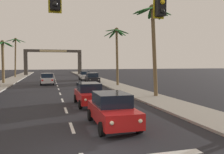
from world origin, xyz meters
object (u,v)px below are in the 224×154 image
at_px(sedan_parked_nearest_kerb, 92,78).
at_px(palm_left_farthest, 16,49).
at_px(palm_right_third, 117,44).
at_px(town_gateway_arch, 53,59).
at_px(sedan_third_in_queue, 89,94).
at_px(sedan_lead_at_stop_bar, 112,109).
at_px(palm_right_second, 153,30).
at_px(sedan_oncoming_far, 47,79).
at_px(palm_left_third, 3,53).
at_px(traffic_signal_mast, 162,18).
at_px(sedan_parked_mid_kerb, 85,76).

xyz_separation_m(sedan_parked_nearest_kerb, palm_left_farthest, (-13.35, 18.43, 5.38)).
distance_m(palm_right_third, town_gateway_arch, 33.49).
height_order(sedan_third_in_queue, sedan_parked_nearest_kerb, same).
distance_m(sedan_lead_at_stop_bar, palm_right_second, 11.75).
relative_size(sedan_oncoming_far, palm_left_third, 0.67).
xyz_separation_m(traffic_signal_mast, sedan_lead_at_stop_bar, (-0.89, 3.49, -3.94)).
bearing_deg(town_gateway_arch, traffic_signal_mast, -87.03).
height_order(palm_right_second, town_gateway_arch, palm_right_second).
bearing_deg(palm_left_farthest, palm_right_second, -64.44).
relative_size(sedan_third_in_queue, palm_right_third, 0.56).
xyz_separation_m(traffic_signal_mast, town_gateway_arch, (-2.87, 55.33, -0.44)).
distance_m(traffic_signal_mast, sedan_lead_at_stop_bar, 5.34).
bearing_deg(palm_right_third, palm_left_farthest, 124.68).
xyz_separation_m(traffic_signal_mast, sedan_third_in_queue, (-1.03, 9.63, -3.94)).
height_order(sedan_lead_at_stop_bar, sedan_third_in_queue, same).
height_order(palm_left_farthest, town_gateway_arch, palm_left_farthest).
bearing_deg(traffic_signal_mast, palm_left_third, 109.19).
height_order(palm_left_third, palm_right_second, palm_right_second).
xyz_separation_m(palm_right_third, town_gateway_arch, (-7.91, 32.51, -1.48)).
bearing_deg(traffic_signal_mast, palm_right_second, 66.02).
distance_m(sedan_lead_at_stop_bar, town_gateway_arch, 51.99).
relative_size(sedan_parked_nearest_kerb, palm_right_third, 0.56).
bearing_deg(sedan_parked_mid_kerb, palm_right_third, -78.42).
distance_m(sedan_third_in_queue, palm_left_farthest, 37.94).
xyz_separation_m(sedan_parked_nearest_kerb, palm_left_third, (-13.24, 3.62, 3.85)).
height_order(traffic_signal_mast, palm_left_third, traffic_signal_mast).
height_order(sedan_parked_nearest_kerb, palm_left_farthest, palm_left_farthest).
xyz_separation_m(sedan_oncoming_far, palm_left_farthest, (-6.60, 17.96, 5.38)).
bearing_deg(town_gateway_arch, sedan_oncoming_far, -93.00).
bearing_deg(traffic_signal_mast, palm_left_farthest, 103.38).
bearing_deg(palm_left_farthest, sedan_parked_nearest_kerb, -54.09).
distance_m(sedan_third_in_queue, palm_right_second, 8.59).
bearing_deg(sedan_oncoming_far, palm_right_third, -28.55).
distance_m(sedan_third_in_queue, sedan_parked_mid_kerb, 25.90).
relative_size(traffic_signal_mast, sedan_parked_nearest_kerb, 2.51).
distance_m(sedan_oncoming_far, palm_left_third, 8.18).
height_order(sedan_parked_mid_kerb, town_gateway_arch, town_gateway_arch).
relative_size(sedan_oncoming_far, town_gateway_arch, 0.31).
distance_m(sedan_parked_nearest_kerb, palm_left_farthest, 23.38).
distance_m(sedan_parked_nearest_kerb, palm_right_second, 16.62).
bearing_deg(palm_left_farthest, traffic_signal_mast, -76.62).
bearing_deg(palm_right_third, sedan_parked_nearest_kerb, 119.37).
relative_size(sedan_oncoming_far, palm_left_farthest, 0.52).
xyz_separation_m(traffic_signal_mast, sedan_parked_nearest_kerb, (2.44, 27.42, -3.94)).
distance_m(sedan_lead_at_stop_bar, sedan_parked_nearest_kerb, 24.16).
xyz_separation_m(sedan_lead_at_stop_bar, town_gateway_arch, (-1.98, 51.84, 3.51)).
bearing_deg(palm_left_third, palm_left_farthest, 90.40).
distance_m(traffic_signal_mast, palm_left_third, 32.87).
distance_m(sedan_third_in_queue, palm_left_third, 23.86).
xyz_separation_m(palm_left_third, palm_right_third, (15.84, -8.23, 1.14)).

